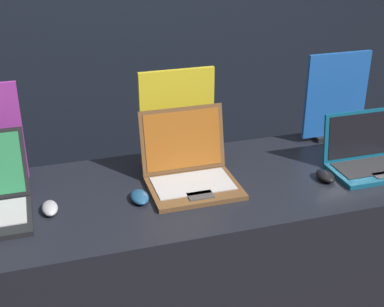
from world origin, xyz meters
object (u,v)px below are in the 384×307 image
(mouse_front, at_px, (50,208))
(laptop_back, at_px, (371,156))
(mouse_back, at_px, (325,176))
(laptop_middle, at_px, (190,169))
(promo_stand_back, at_px, (336,99))
(mouse_middle, at_px, (140,197))
(promo_stand_middle, at_px, (178,121))

(mouse_front, relative_size, laptop_back, 0.28)
(mouse_front, xyz_separation_m, mouse_back, (1.14, -0.08, 0.00))
(laptop_middle, xyz_separation_m, mouse_back, (0.56, -0.14, -0.05))
(laptop_middle, height_order, promo_stand_back, promo_stand_back)
(mouse_middle, height_order, mouse_back, mouse_back)
(mouse_front, relative_size, promo_stand_back, 0.25)
(laptop_middle, height_order, mouse_middle, laptop_middle)
(mouse_front, distance_m, laptop_middle, 0.59)
(promo_stand_middle, relative_size, laptop_back, 1.11)
(laptop_middle, bearing_deg, mouse_back, -14.44)
(promo_stand_middle, distance_m, mouse_back, 0.67)
(mouse_middle, relative_size, promo_stand_middle, 0.27)
(laptop_middle, height_order, promo_stand_middle, promo_stand_middle)
(laptop_middle, relative_size, mouse_back, 3.36)
(mouse_front, distance_m, promo_stand_back, 1.43)
(mouse_back, height_order, promo_stand_back, promo_stand_back)
(mouse_middle, height_order, promo_stand_back, promo_stand_back)
(mouse_middle, distance_m, laptop_back, 1.04)
(laptop_middle, xyz_separation_m, promo_stand_back, (0.81, 0.24, 0.14))
(mouse_back, relative_size, promo_stand_back, 0.25)
(laptop_back, xyz_separation_m, promo_stand_back, (0.00, 0.33, 0.15))
(promo_stand_middle, distance_m, promo_stand_back, 0.81)
(mouse_front, xyz_separation_m, laptop_back, (1.39, -0.03, 0.04))
(mouse_back, xyz_separation_m, promo_stand_back, (0.25, 0.38, 0.19))
(laptop_middle, distance_m, laptop_back, 0.81)
(mouse_front, distance_m, mouse_back, 1.14)
(laptop_middle, relative_size, promo_stand_back, 0.84)
(mouse_front, bearing_deg, laptop_back, -1.26)
(laptop_back, distance_m, promo_stand_back, 0.37)
(mouse_middle, height_order, promo_stand_middle, promo_stand_middle)
(laptop_back, bearing_deg, promo_stand_middle, 160.72)
(mouse_front, relative_size, laptop_middle, 0.30)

